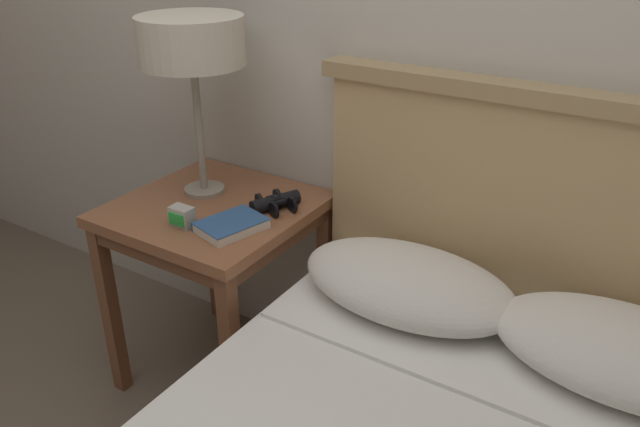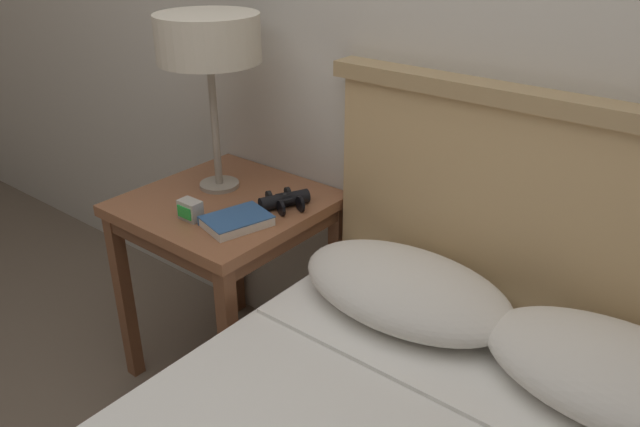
% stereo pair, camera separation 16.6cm
% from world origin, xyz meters
% --- Properties ---
extents(nightstand, '(0.58, 0.58, 0.67)m').
position_xyz_m(nightstand, '(-0.54, 0.75, 0.58)').
color(nightstand, brown).
rests_on(nightstand, ground_plane).
extents(table_lamp, '(0.32, 0.32, 0.56)m').
position_xyz_m(table_lamp, '(-0.63, 0.81, 1.14)').
color(table_lamp, gray).
rests_on(table_lamp, nightstand).
extents(book_on_nightstand, '(0.18, 0.21, 0.03)m').
position_xyz_m(book_on_nightstand, '(-0.38, 0.65, 0.68)').
color(book_on_nightstand, silver).
rests_on(book_on_nightstand, nightstand).
extents(binoculars_pair, '(0.16, 0.16, 0.05)m').
position_xyz_m(binoculars_pair, '(-0.35, 0.83, 0.69)').
color(binoculars_pair, black).
rests_on(binoculars_pair, nightstand).
extents(alarm_clock, '(0.07, 0.05, 0.06)m').
position_xyz_m(alarm_clock, '(-0.52, 0.59, 0.70)').
color(alarm_clock, '#B7B2A8').
rests_on(alarm_clock, nightstand).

